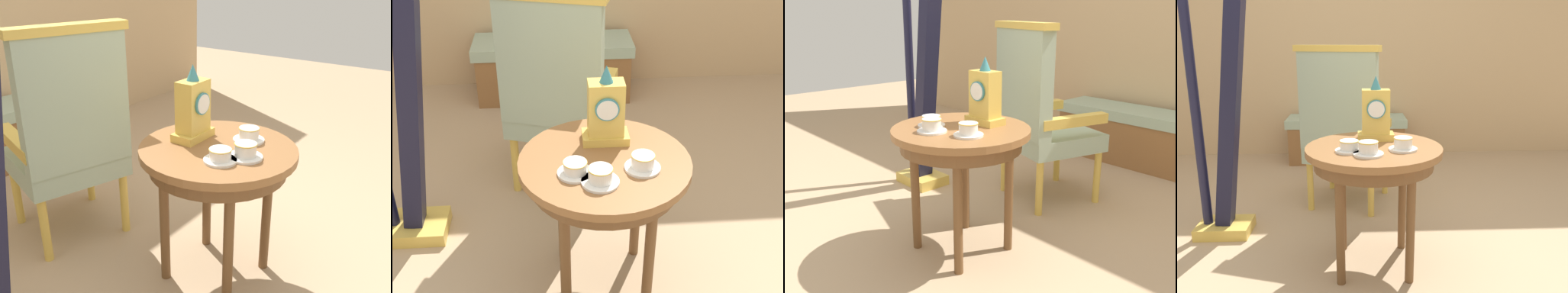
% 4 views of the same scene
% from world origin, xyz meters
% --- Properties ---
extents(ground_plane, '(10.00, 10.00, 0.00)m').
position_xyz_m(ground_plane, '(0.00, 0.00, 0.00)').
color(ground_plane, tan).
extents(side_table, '(0.68, 0.68, 0.66)m').
position_xyz_m(side_table, '(0.09, 0.01, 0.58)').
color(side_table, brown).
rests_on(side_table, ground).
extents(teacup_left, '(0.14, 0.14, 0.06)m').
position_xyz_m(teacup_left, '(-0.03, -0.08, 0.68)').
color(teacup_left, white).
rests_on(teacup_left, side_table).
extents(teacup_right, '(0.14, 0.14, 0.06)m').
position_xyz_m(teacup_right, '(0.06, -0.15, 0.69)').
color(teacup_right, white).
rests_on(teacup_right, side_table).
extents(teacup_center, '(0.14, 0.14, 0.06)m').
position_xyz_m(teacup_center, '(0.23, -0.07, 0.68)').
color(teacup_center, white).
rests_on(teacup_center, side_table).
extents(mantel_clock, '(0.19, 0.11, 0.34)m').
position_xyz_m(mantel_clock, '(0.11, 0.15, 0.79)').
color(mantel_clock, gold).
rests_on(mantel_clock, side_table).
extents(armchair, '(0.67, 0.66, 1.14)m').
position_xyz_m(armchair, '(-0.07, 0.79, 0.59)').
color(armchair, '#9EB299').
rests_on(armchair, ground).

